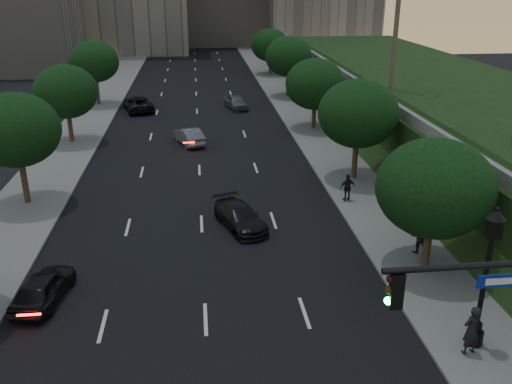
{
  "coord_description": "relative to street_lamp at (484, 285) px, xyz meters",
  "views": [
    {
      "loc": [
        -0.0,
        -13.24,
        12.7
      ],
      "look_at": [
        2.52,
        9.46,
        3.6
      ],
      "focal_mm": 38.0,
      "sensor_mm": 36.0,
      "label": 1
    }
  ],
  "objects": [
    {
      "name": "pedestrian_c",
      "position": [
        -1.0,
        13.88,
        -1.65
      ],
      "size": [
        1.03,
        0.55,
        1.66
      ],
      "primitive_type": "imported",
      "rotation": [
        0.0,
        0.0,
        3.29
      ],
      "color": "black",
      "rests_on": "sidewalk_right"
    },
    {
      "name": "tree_right_a",
      "position": [
        0.53,
        5.79,
        1.39
      ],
      "size": [
        5.2,
        5.2,
        6.24
      ],
      "color": "#38281C",
      "rests_on": "ground"
    },
    {
      "name": "sidewalk_left",
      "position": [
        -20.02,
        27.79,
        -2.56
      ],
      "size": [
        4.5,
        140.0,
        0.15
      ],
      "primitive_type": "cube",
      "color": "slate",
      "rests_on": "ground"
    },
    {
      "name": "tree_right_d",
      "position": [
        0.53,
        44.79,
        1.88
      ],
      "size": [
        5.2,
        5.2,
        6.74
      ],
      "color": "#38281C",
      "rests_on": "ground"
    },
    {
      "name": "tree_left_b",
      "position": [
        -20.07,
        15.79,
        1.94
      ],
      "size": [
        5.0,
        5.0,
        6.71
      ],
      "color": "#38281C",
      "rests_on": "ground"
    },
    {
      "name": "parapet_wall",
      "position": [
        3.73,
        25.79,
        1.72
      ],
      "size": [
        0.35,
        90.0,
        0.7
      ],
      "primitive_type": "cube",
      "color": "slate",
      "rests_on": "embankment"
    },
    {
      "name": "sidewalk_right",
      "position": [
        0.48,
        27.79,
        -2.56
      ],
      "size": [
        4.5,
        140.0,
        0.15
      ],
      "primitive_type": "cube",
      "color": "slate",
      "rests_on": "ground"
    },
    {
      "name": "sedan_far_left",
      "position": [
        -15.66,
        39.69,
        -1.89
      ],
      "size": [
        3.73,
        5.83,
        1.5
      ],
      "primitive_type": "imported",
      "rotation": [
        0.0,
        0.0,
        3.39
      ],
      "color": "black",
      "rests_on": "ground"
    },
    {
      "name": "tree_right_e",
      "position": [
        0.53,
        59.79,
        1.39
      ],
      "size": [
        5.2,
        5.2,
        6.24
      ],
      "color": "#38281C",
      "rests_on": "ground"
    },
    {
      "name": "tree_right_c",
      "position": [
        0.53,
        30.79,
        1.39
      ],
      "size": [
        5.2,
        5.2,
        6.24
      ],
      "color": "#38281C",
      "rests_on": "ground"
    },
    {
      "name": "sedan_mid_left",
      "position": [
        -10.49,
        27.32,
        -1.95
      ],
      "size": [
        2.75,
        4.37,
        1.36
      ],
      "primitive_type": "imported",
      "rotation": [
        0.0,
        0.0,
        3.49
      ],
      "color": "slate",
      "rests_on": "ground"
    },
    {
      "name": "tree_left_d",
      "position": [
        -20.07,
        42.79,
        1.94
      ],
      "size": [
        5.0,
        5.0,
        6.71
      ],
      "color": "#38281C",
      "rests_on": "ground"
    },
    {
      "name": "street_lamp",
      "position": [
        0.0,
        0.0,
        0.0
      ],
      "size": [
        0.64,
        0.64,
        5.62
      ],
      "color": "black",
      "rests_on": "ground"
    },
    {
      "name": "tree_right_b",
      "position": [
        0.53,
        17.79,
        1.88
      ],
      "size": [
        5.2,
        5.2,
        6.74
      ],
      "color": "#38281C",
      "rests_on": "ground"
    },
    {
      "name": "road_surface",
      "position": [
        -9.77,
        27.79,
        -2.62
      ],
      "size": [
        16.0,
        140.0,
        0.02
      ],
      "primitive_type": "cube",
      "color": "black",
      "rests_on": "ground"
    },
    {
      "name": "office_block_filler",
      "position": [
        -35.77,
        67.79,
        4.37
      ],
      "size": [
        18.0,
        16.0,
        14.0
      ],
      "primitive_type": "cube",
      "color": "gray",
      "rests_on": "ground"
    },
    {
      "name": "sedan_near_left",
      "position": [
        -16.45,
        4.87,
        -1.96
      ],
      "size": [
        2.21,
        4.15,
        1.34
      ],
      "primitive_type": "imported",
      "rotation": [
        0.0,
        0.0,
        2.98
      ],
      "color": "black",
      "rests_on": "ground"
    },
    {
      "name": "pedestrian_a",
      "position": [
        -0.46,
        -0.48,
        -1.53
      ],
      "size": [
        0.79,
        0.61,
        1.92
      ],
      "primitive_type": "imported",
      "rotation": [
        0.0,
        0.0,
        3.38
      ],
      "color": "black",
      "rests_on": "sidewalk_right"
    },
    {
      "name": "sedan_near_right",
      "position": [
        -7.68,
        11.16,
        -2.0
      ],
      "size": [
        3.12,
        4.72,
        1.27
      ],
      "primitive_type": "imported",
      "rotation": [
        0.0,
        0.0,
        0.34
      ],
      "color": "black",
      "rests_on": "ground"
    },
    {
      "name": "embankment",
      "position": [
        12.23,
        25.79,
        -0.63
      ],
      "size": [
        18.0,
        90.0,
        4.0
      ],
      "primitive_type": "cube",
      "color": "black",
      "rests_on": "ground"
    },
    {
      "name": "pedestrian_b",
      "position": [
        0.67,
        7.1,
        -1.59
      ],
      "size": [
        0.93,
        0.75,
        1.79
      ],
      "primitive_type": "imported",
      "rotation": [
        0.0,
        0.0,
        3.23
      ],
      "color": "black",
      "rests_on": "sidewalk_right"
    },
    {
      "name": "sedan_far_right",
      "position": [
        -5.74,
        39.64,
        -1.94
      ],
      "size": [
        2.57,
        4.36,
        1.39
      ],
      "primitive_type": "imported",
      "rotation": [
        0.0,
        0.0,
        0.24
      ],
      "color": "#585B60",
      "rests_on": "ground"
    },
    {
      "name": "tree_left_c",
      "position": [
        -20.07,
        28.79,
        1.57
      ],
      "size": [
        5.0,
        5.0,
        6.34
      ],
      "color": "#38281C",
      "rests_on": "ground"
    }
  ]
}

